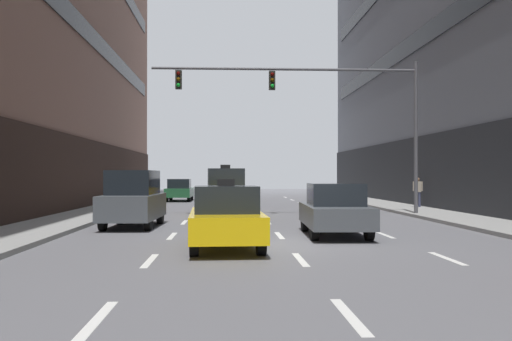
% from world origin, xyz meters
% --- Properties ---
extents(ground_plane, '(120.00, 120.00, 0.00)m').
position_xyz_m(ground_plane, '(0.00, 0.00, 0.00)').
color(ground_plane, slate).
extents(lane_stripe_l1_s2, '(0.16, 2.00, 0.01)m').
position_xyz_m(lane_stripe_l1_s2, '(-3.32, -8.00, 0.00)').
color(lane_stripe_l1_s2, silver).
rests_on(lane_stripe_l1_s2, ground).
extents(lane_stripe_l1_s3, '(0.16, 2.00, 0.01)m').
position_xyz_m(lane_stripe_l1_s3, '(-3.32, -3.00, 0.00)').
color(lane_stripe_l1_s3, silver).
rests_on(lane_stripe_l1_s3, ground).
extents(lane_stripe_l1_s4, '(0.16, 2.00, 0.01)m').
position_xyz_m(lane_stripe_l1_s4, '(-3.32, 2.00, 0.00)').
color(lane_stripe_l1_s4, silver).
rests_on(lane_stripe_l1_s4, ground).
extents(lane_stripe_l1_s5, '(0.16, 2.00, 0.01)m').
position_xyz_m(lane_stripe_l1_s5, '(-3.32, 7.00, 0.00)').
color(lane_stripe_l1_s5, silver).
rests_on(lane_stripe_l1_s5, ground).
extents(lane_stripe_l1_s6, '(0.16, 2.00, 0.01)m').
position_xyz_m(lane_stripe_l1_s6, '(-3.32, 12.00, 0.00)').
color(lane_stripe_l1_s6, silver).
rests_on(lane_stripe_l1_s6, ground).
extents(lane_stripe_l1_s7, '(0.16, 2.00, 0.01)m').
position_xyz_m(lane_stripe_l1_s7, '(-3.32, 17.00, 0.00)').
color(lane_stripe_l1_s7, silver).
rests_on(lane_stripe_l1_s7, ground).
extents(lane_stripe_l1_s8, '(0.16, 2.00, 0.01)m').
position_xyz_m(lane_stripe_l1_s8, '(-3.32, 22.00, 0.00)').
color(lane_stripe_l1_s8, silver).
rests_on(lane_stripe_l1_s8, ground).
extents(lane_stripe_l1_s9, '(0.16, 2.00, 0.01)m').
position_xyz_m(lane_stripe_l1_s9, '(-3.32, 27.00, 0.00)').
color(lane_stripe_l1_s9, silver).
rests_on(lane_stripe_l1_s9, ground).
extents(lane_stripe_l1_s10, '(0.16, 2.00, 0.01)m').
position_xyz_m(lane_stripe_l1_s10, '(-3.32, 32.00, 0.00)').
color(lane_stripe_l1_s10, silver).
rests_on(lane_stripe_l1_s10, ground).
extents(lane_stripe_l2_s2, '(0.16, 2.00, 0.01)m').
position_xyz_m(lane_stripe_l2_s2, '(0.00, -8.00, 0.00)').
color(lane_stripe_l2_s2, silver).
rests_on(lane_stripe_l2_s2, ground).
extents(lane_stripe_l2_s3, '(0.16, 2.00, 0.01)m').
position_xyz_m(lane_stripe_l2_s3, '(0.00, -3.00, 0.00)').
color(lane_stripe_l2_s3, silver).
rests_on(lane_stripe_l2_s3, ground).
extents(lane_stripe_l2_s4, '(0.16, 2.00, 0.01)m').
position_xyz_m(lane_stripe_l2_s4, '(0.00, 2.00, 0.00)').
color(lane_stripe_l2_s4, silver).
rests_on(lane_stripe_l2_s4, ground).
extents(lane_stripe_l2_s5, '(0.16, 2.00, 0.01)m').
position_xyz_m(lane_stripe_l2_s5, '(0.00, 7.00, 0.00)').
color(lane_stripe_l2_s5, silver).
rests_on(lane_stripe_l2_s5, ground).
extents(lane_stripe_l2_s6, '(0.16, 2.00, 0.01)m').
position_xyz_m(lane_stripe_l2_s6, '(0.00, 12.00, 0.00)').
color(lane_stripe_l2_s6, silver).
rests_on(lane_stripe_l2_s6, ground).
extents(lane_stripe_l2_s7, '(0.16, 2.00, 0.01)m').
position_xyz_m(lane_stripe_l2_s7, '(0.00, 17.00, 0.00)').
color(lane_stripe_l2_s7, silver).
rests_on(lane_stripe_l2_s7, ground).
extents(lane_stripe_l2_s8, '(0.16, 2.00, 0.01)m').
position_xyz_m(lane_stripe_l2_s8, '(0.00, 22.00, 0.00)').
color(lane_stripe_l2_s8, silver).
rests_on(lane_stripe_l2_s8, ground).
extents(lane_stripe_l2_s9, '(0.16, 2.00, 0.01)m').
position_xyz_m(lane_stripe_l2_s9, '(0.00, 27.00, 0.00)').
color(lane_stripe_l2_s9, silver).
rests_on(lane_stripe_l2_s9, ground).
extents(lane_stripe_l2_s10, '(0.16, 2.00, 0.01)m').
position_xyz_m(lane_stripe_l2_s10, '(0.00, 32.00, 0.00)').
color(lane_stripe_l2_s10, silver).
rests_on(lane_stripe_l2_s10, ground).
extents(lane_stripe_l3_s3, '(0.16, 2.00, 0.01)m').
position_xyz_m(lane_stripe_l3_s3, '(3.32, -3.00, 0.00)').
color(lane_stripe_l3_s3, silver).
rests_on(lane_stripe_l3_s3, ground).
extents(lane_stripe_l3_s4, '(0.16, 2.00, 0.01)m').
position_xyz_m(lane_stripe_l3_s4, '(3.32, 2.00, 0.00)').
color(lane_stripe_l3_s4, silver).
rests_on(lane_stripe_l3_s4, ground).
extents(lane_stripe_l3_s5, '(0.16, 2.00, 0.01)m').
position_xyz_m(lane_stripe_l3_s5, '(3.32, 7.00, 0.00)').
color(lane_stripe_l3_s5, silver).
rests_on(lane_stripe_l3_s5, ground).
extents(lane_stripe_l3_s6, '(0.16, 2.00, 0.01)m').
position_xyz_m(lane_stripe_l3_s6, '(3.32, 12.00, 0.00)').
color(lane_stripe_l3_s6, silver).
rests_on(lane_stripe_l3_s6, ground).
extents(lane_stripe_l3_s7, '(0.16, 2.00, 0.01)m').
position_xyz_m(lane_stripe_l3_s7, '(3.32, 17.00, 0.00)').
color(lane_stripe_l3_s7, silver).
rests_on(lane_stripe_l3_s7, ground).
extents(lane_stripe_l3_s8, '(0.16, 2.00, 0.01)m').
position_xyz_m(lane_stripe_l3_s8, '(3.32, 22.00, 0.00)').
color(lane_stripe_l3_s8, silver).
rests_on(lane_stripe_l3_s8, ground).
extents(lane_stripe_l3_s9, '(0.16, 2.00, 0.01)m').
position_xyz_m(lane_stripe_l3_s9, '(3.32, 27.00, 0.00)').
color(lane_stripe_l3_s9, silver).
rests_on(lane_stripe_l3_s9, ground).
extents(lane_stripe_l3_s10, '(0.16, 2.00, 0.01)m').
position_xyz_m(lane_stripe_l3_s10, '(3.32, 32.00, 0.00)').
color(lane_stripe_l3_s10, silver).
rests_on(lane_stripe_l3_s10, ground).
extents(car_driving_0, '(1.92, 4.45, 1.66)m').
position_xyz_m(car_driving_0, '(-1.75, 20.51, 0.82)').
color(car_driving_0, black).
rests_on(car_driving_0, ground).
extents(car_driving_1, '(1.96, 4.39, 1.62)m').
position_xyz_m(car_driving_1, '(1.70, 1.80, 0.80)').
color(car_driving_1, black).
rests_on(car_driving_1, ground).
extents(car_driving_2, '(1.83, 4.28, 1.60)m').
position_xyz_m(car_driving_2, '(-5.04, 25.43, 0.79)').
color(car_driving_2, black).
rests_on(car_driving_2, ground).
extents(taxi_driving_3, '(1.94, 4.35, 1.78)m').
position_xyz_m(taxi_driving_3, '(-1.65, -1.06, 0.79)').
color(taxi_driving_3, black).
rests_on(taxi_driving_3, ground).
extents(taxi_driving_4, '(2.08, 4.58, 2.36)m').
position_xyz_m(taxi_driving_4, '(-1.70, 10.83, 1.09)').
color(taxi_driving_4, black).
rests_on(taxi_driving_4, ground).
extents(car_driving_5, '(1.92, 4.29, 2.05)m').
position_xyz_m(car_driving_5, '(-5.00, 5.04, 1.02)').
color(car_driving_5, black).
rests_on(car_driving_5, ground).
extents(traffic_signal_0, '(12.12, 0.35, 6.95)m').
position_xyz_m(traffic_signal_0, '(2.81, 9.92, 5.27)').
color(traffic_signal_0, '#4C4C51').
rests_on(traffic_signal_0, sidewalk_right).
extents(pedestrian_0, '(0.52, 0.27, 1.60)m').
position_xyz_m(pedestrian_0, '(8.78, 14.74, 1.06)').
color(pedestrian_0, '#383D59').
rests_on(pedestrian_0, sidewalk_right).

